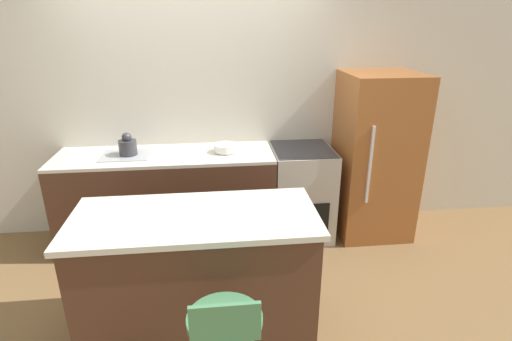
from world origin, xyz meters
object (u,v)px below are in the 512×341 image
oven_range (301,192)px  kettle (128,146)px  mixing_bowl (225,148)px  refrigerator (375,157)px

oven_range → kettle: 1.74m
mixing_bowl → oven_range: bearing=-0.1°
oven_range → mixing_bowl: 0.91m
refrigerator → mixing_bowl: (-1.49, 0.02, 0.14)m
kettle → mixing_bowl: 0.90m
refrigerator → kettle: size_ratio=7.73×
oven_range → refrigerator: 0.82m
refrigerator → kettle: 2.40m
oven_range → refrigerator: (0.74, -0.01, 0.36)m
refrigerator → mixing_bowl: 1.50m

